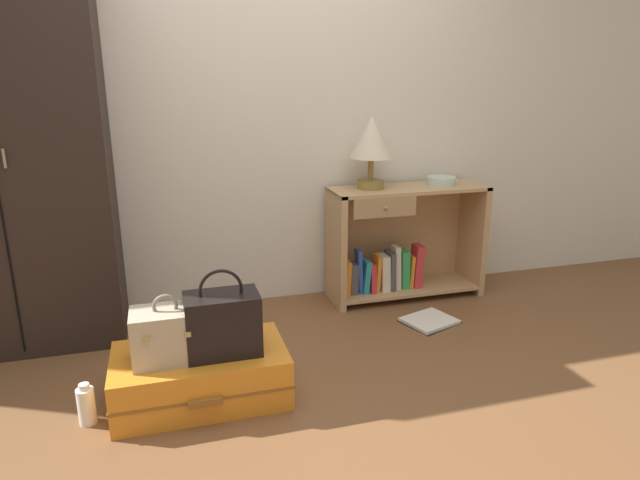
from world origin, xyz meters
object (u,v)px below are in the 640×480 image
object	(u,v)px
bowl	(441,181)
wardrobe	(5,152)
handbag	(223,323)
bookshelf	(400,245)
table_lamp	(371,141)
bottle	(86,405)
suitcase_large	(201,375)
train_case	(168,335)
open_book_on_floor	(429,321)

from	to	relation	value
bowl	wardrobe	bearing A→B (deg)	-178.46
handbag	bookshelf	bearing A→B (deg)	36.72
table_lamp	bowl	bearing A→B (deg)	-0.88
wardrobe	bowl	distance (m)	2.49
bottle	table_lamp	bearing A→B (deg)	30.77
table_lamp	suitcase_large	size ratio (longest dim) A/B	0.58
train_case	wardrobe	bearing A→B (deg)	129.37
table_lamp	handbag	size ratio (longest dim) A/B	1.15
suitcase_large	train_case	bearing A→B (deg)	-166.54
train_case	open_book_on_floor	distance (m)	1.60
table_lamp	train_case	size ratio (longest dim) A/B	1.49
open_book_on_floor	bottle	bearing A→B (deg)	-164.81
wardrobe	bottle	xyz separation A→B (m)	(0.36, -0.89, -0.95)
train_case	suitcase_large	bearing A→B (deg)	13.46
bookshelf	bottle	xyz separation A→B (m)	(-1.84, -0.96, -0.26)
bowl	train_case	bearing A→B (deg)	-152.05
table_lamp	train_case	distance (m)	1.72
bookshelf	suitcase_large	bearing A→B (deg)	-146.47
bowl	open_book_on_floor	world-z (taller)	bowl
train_case	bottle	xyz separation A→B (m)	(-0.35, -0.02, -0.26)
train_case	bowl	bearing A→B (deg)	27.95
wardrobe	bottle	distance (m)	1.35
wardrobe	table_lamp	bearing A→B (deg)	2.13
suitcase_large	open_book_on_floor	xyz separation A→B (m)	(1.36, 0.44, -0.11)
suitcase_large	open_book_on_floor	bearing A→B (deg)	18.08
table_lamp	open_book_on_floor	bearing A→B (deg)	-65.41
bookshelf	bottle	world-z (taller)	bookshelf
table_lamp	bowl	distance (m)	0.56
bottle	bookshelf	bearing A→B (deg)	27.49
wardrobe	train_case	xyz separation A→B (m)	(0.71, -0.87, -0.69)
wardrobe	train_case	size ratio (longest dim) A/B	6.93
suitcase_large	bottle	size ratio (longest dim) A/B	4.17
table_lamp	bottle	size ratio (longest dim) A/B	2.44
table_lamp	handbag	xyz separation A→B (m)	(-1.04, -0.95, -0.65)
open_book_on_floor	table_lamp	bearing A→B (deg)	114.59
bowl	suitcase_large	size ratio (longest dim) A/B	0.24
wardrobe	suitcase_large	xyz separation A→B (m)	(0.84, -0.84, -0.92)
train_case	open_book_on_floor	world-z (taller)	train_case
wardrobe	bottle	size ratio (longest dim) A/B	11.30
handbag	bottle	size ratio (longest dim) A/B	2.11
table_lamp	suitcase_large	bearing A→B (deg)	-141.51
handbag	open_book_on_floor	world-z (taller)	handbag
wardrobe	handbag	xyz separation A→B (m)	(0.95, -0.87, -0.66)
handbag	bottle	bearing A→B (deg)	-178.07
bowl	handbag	xyz separation A→B (m)	(-1.53, -0.94, -0.38)
suitcase_large	bottle	xyz separation A→B (m)	(-0.48, -0.05, -0.03)
wardrobe	suitcase_large	size ratio (longest dim) A/B	2.71
table_lamp	wardrobe	bearing A→B (deg)	-177.87
suitcase_large	wardrobe	bearing A→B (deg)	135.09
handbag	open_book_on_floor	distance (m)	1.39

